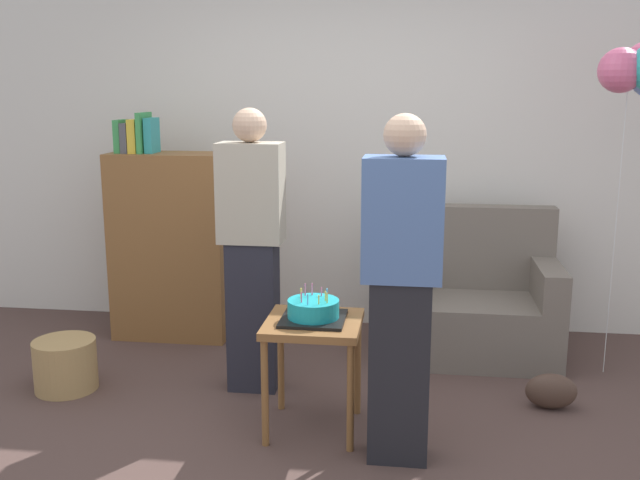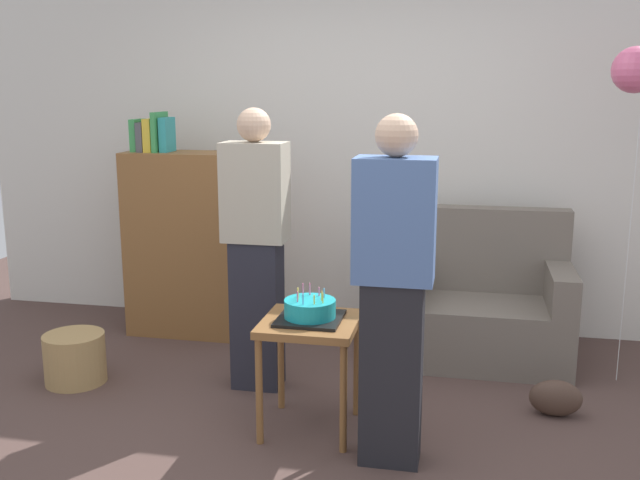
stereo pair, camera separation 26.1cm
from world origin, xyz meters
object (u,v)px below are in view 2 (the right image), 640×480
(couch, at_px, (482,307))
(side_table, at_px, (310,337))
(birthday_cake, at_px, (310,310))
(person_holding_cake, at_px, (393,291))
(bookshelf, at_px, (184,241))
(person_blowing_candles, at_px, (256,249))
(handbag, at_px, (556,398))
(wicker_basket, at_px, (75,358))

(couch, bearing_deg, side_table, -125.42)
(birthday_cake, xyz_separation_m, person_holding_cake, (0.44, -0.24, 0.19))
(couch, distance_m, bookshelf, 2.10)
(bookshelf, relative_size, person_holding_cake, 0.96)
(bookshelf, height_order, person_blowing_candles, person_blowing_candles)
(couch, xyz_separation_m, birthday_cake, (-0.87, -1.23, 0.30))
(couch, height_order, bookshelf, bookshelf)
(bookshelf, height_order, side_table, bookshelf)
(bookshelf, distance_m, birthday_cake, 1.77)
(birthday_cake, bearing_deg, person_holding_cake, -28.32)
(birthday_cake, bearing_deg, handbag, 18.13)
(side_table, relative_size, handbag, 2.11)
(side_table, bearing_deg, birthday_cake, 126.10)
(bookshelf, relative_size, person_blowing_candles, 0.96)
(birthday_cake, bearing_deg, wicker_basket, 168.70)
(couch, height_order, wicker_basket, couch)
(side_table, distance_m, person_blowing_candles, 0.72)
(wicker_basket, bearing_deg, handbag, 2.31)
(bookshelf, xyz_separation_m, wicker_basket, (-0.31, -1.00, -0.52))
(couch, height_order, birthday_cake, couch)
(couch, xyz_separation_m, person_holding_cake, (-0.43, -1.46, 0.49))
(person_blowing_candles, bearing_deg, birthday_cake, -32.64)
(couch, height_order, handbag, couch)
(bookshelf, relative_size, side_table, 2.67)
(bookshelf, bearing_deg, couch, -2.00)
(side_table, xyz_separation_m, person_blowing_candles, (-0.42, 0.48, 0.33))
(wicker_basket, bearing_deg, birthday_cake, -11.30)
(couch, distance_m, person_holding_cake, 1.60)
(person_holding_cake, bearing_deg, handbag, -129.71)
(person_holding_cake, xyz_separation_m, wicker_basket, (-1.95, 0.54, -0.68))
(bookshelf, distance_m, person_blowing_candles, 1.14)
(side_table, height_order, birthday_cake, birthday_cake)
(bookshelf, bearing_deg, handbag, -19.78)
(birthday_cake, relative_size, person_holding_cake, 0.20)
(couch, relative_size, handbag, 3.93)
(person_blowing_candles, xyz_separation_m, wicker_basket, (-1.09, -0.18, -0.68))
(couch, relative_size, wicker_basket, 3.06)
(side_table, height_order, handbag, side_table)
(bookshelf, relative_size, wicker_basket, 4.37)
(side_table, distance_m, person_holding_cake, 0.60)
(side_table, height_order, wicker_basket, side_table)
(wicker_basket, bearing_deg, person_blowing_candles, 9.26)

